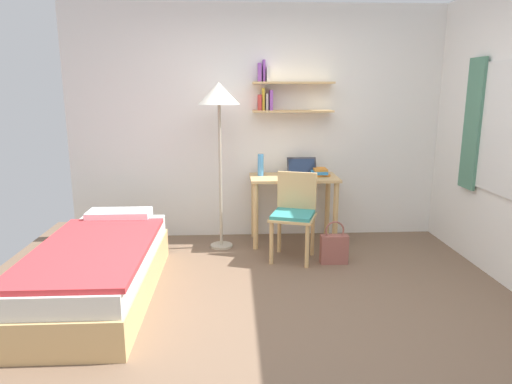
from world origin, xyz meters
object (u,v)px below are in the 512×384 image
at_px(standing_lamp, 219,102).
at_px(laptop, 302,171).
at_px(desk, 293,190).
at_px(bed, 99,269).
at_px(water_bottle, 261,165).
at_px(handbag, 334,248).
at_px(desk_chair, 294,211).
at_px(book_stack, 319,172).

relative_size(standing_lamp, laptop, 5.29).
xyz_separation_m(desk, laptop, (0.10, 0.09, 0.21)).
bearing_deg(standing_lamp, bed, -129.43).
distance_m(desk, water_bottle, 0.46).
relative_size(desk, water_bottle, 3.99).
xyz_separation_m(standing_lamp, handbag, (1.12, -0.54, -1.40)).
relative_size(desk_chair, standing_lamp, 0.49).
xyz_separation_m(water_bottle, book_stack, (0.65, -0.02, -0.08)).
bearing_deg(bed, handbag, 16.96).
distance_m(desk_chair, standing_lamp, 1.36).
bearing_deg(desk, water_bottle, 170.47).
height_order(desk_chair, water_bottle, water_bottle).
height_order(standing_lamp, handbag, standing_lamp).
relative_size(bed, laptop, 5.82).
xyz_separation_m(standing_lamp, water_bottle, (0.44, 0.18, -0.69)).
height_order(desk, book_stack, book_stack).
xyz_separation_m(desk_chair, standing_lamp, (-0.74, 0.36, 1.07)).
bearing_deg(bed, desk, 36.32).
bearing_deg(handbag, water_bottle, 133.33).
distance_m(standing_lamp, laptop, 1.20).
relative_size(laptop, water_bottle, 1.39).
relative_size(desk, book_stack, 3.92).
height_order(bed, book_stack, book_stack).
xyz_separation_m(bed, standing_lamp, (0.97, 1.18, 1.32)).
xyz_separation_m(bed, water_bottle, (1.41, 1.36, 0.63)).
relative_size(bed, standing_lamp, 1.10).
height_order(bed, standing_lamp, standing_lamp).
distance_m(water_bottle, book_stack, 0.66).
xyz_separation_m(laptop, handbag, (0.22, -0.75, -0.65)).
bearing_deg(standing_lamp, book_stack, 8.39).
bearing_deg(book_stack, water_bottle, 178.17).
distance_m(desk_chair, book_stack, 0.70).
xyz_separation_m(desk, standing_lamp, (-0.80, -0.12, 0.96)).
height_order(bed, desk_chair, desk_chair).
relative_size(desk_chair, water_bottle, 3.61).
bearing_deg(desk_chair, bed, -154.52).
height_order(bed, laptop, laptop).
bearing_deg(water_bottle, handbag, -46.67).
bearing_deg(bed, standing_lamp, 50.57).
bearing_deg(water_bottle, bed, -136.00).
bearing_deg(handbag, book_stack, 92.65).
xyz_separation_m(desk, book_stack, (0.29, 0.04, 0.20)).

